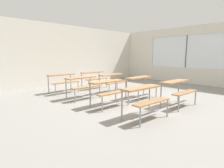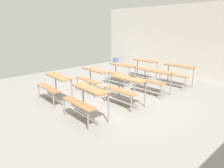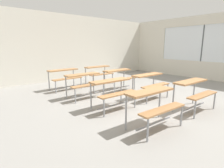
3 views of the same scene
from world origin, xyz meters
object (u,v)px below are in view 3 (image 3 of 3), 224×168
(desk_bench_r0c0, at_px, (154,100))
(desk_bench_r0c1, at_px, (194,88))
(desk_bench_r2c0, at_px, (85,80))
(desk_bench_r3c1, at_px, (99,71))
(desk_bench_r1c0, at_px, (113,87))
(desk_bench_r1c1, at_px, (150,80))
(desk_bench_r3c0, at_px, (65,75))
(desk_bench_r2c1, at_px, (119,75))

(desk_bench_r0c0, relative_size, desk_bench_r0c1, 1.01)
(desk_bench_r2c0, relative_size, desk_bench_r3c1, 1.00)
(desk_bench_r3c1, bearing_deg, desk_bench_r1c0, -119.07)
(desk_bench_r1c0, bearing_deg, desk_bench_r1c1, 0.42)
(desk_bench_r3c0, bearing_deg, desk_bench_r1c1, -62.36)
(desk_bench_r0c0, xyz_separation_m, desk_bench_r0c1, (1.56, -0.05, 0.00))
(desk_bench_r1c1, distance_m, desk_bench_r3c0, 3.10)
(desk_bench_r0c0, bearing_deg, desk_bench_r0c1, 1.10)
(desk_bench_r0c1, distance_m, desk_bench_r1c0, 2.02)
(desk_bench_r0c0, distance_m, desk_bench_r2c0, 2.63)
(desk_bench_r0c0, relative_size, desk_bench_r2c1, 1.01)
(desk_bench_r2c1, bearing_deg, desk_bench_r3c1, 85.65)
(desk_bench_r0c0, bearing_deg, desk_bench_r2c0, 92.22)
(desk_bench_r0c0, xyz_separation_m, desk_bench_r1c1, (1.53, 1.30, 0.00))
(desk_bench_r3c0, bearing_deg, desk_bench_r2c0, -91.11)
(desk_bench_r1c1, bearing_deg, desk_bench_r2c0, 139.02)
(desk_bench_r0c1, bearing_deg, desk_bench_r0c0, 179.94)
(desk_bench_r0c1, relative_size, desk_bench_r1c0, 1.00)
(desk_bench_r2c1, xyz_separation_m, desk_bench_r3c0, (-1.47, 1.35, 0.00))
(desk_bench_r1c1, xyz_separation_m, desk_bench_r2c0, (-1.51, 1.33, 0.00))
(desk_bench_r0c0, bearing_deg, desk_bench_r3c0, 92.70)
(desk_bench_r2c0, relative_size, desk_bench_r2c1, 0.99)
(desk_bench_r1c0, xyz_separation_m, desk_bench_r2c0, (-0.04, 1.31, 0.00))
(desk_bench_r2c0, bearing_deg, desk_bench_r1c1, -41.74)
(desk_bench_r2c1, height_order, desk_bench_r3c0, same)
(desk_bench_r0c0, relative_size, desk_bench_r2c0, 1.02)
(desk_bench_r0c1, height_order, desk_bench_r3c1, same)
(desk_bench_r2c0, distance_m, desk_bench_r3c1, 2.04)
(desk_bench_r1c1, bearing_deg, desk_bench_r0c1, -88.69)
(desk_bench_r0c1, height_order, desk_bench_r2c0, same)
(desk_bench_r2c1, height_order, desk_bench_r3c1, same)
(desk_bench_r0c1, xyz_separation_m, desk_bench_r3c0, (-1.55, 4.03, 0.00))
(desk_bench_r1c1, bearing_deg, desk_bench_r2c1, 93.05)
(desk_bench_r2c0, xyz_separation_m, desk_bench_r3c1, (1.51, 1.36, 0.00))
(desk_bench_r2c1, bearing_deg, desk_bench_r3c0, 136.00)
(desk_bench_r1c1, xyz_separation_m, desk_bench_r2c1, (-0.06, 1.35, 0.00))
(desk_bench_r2c1, distance_m, desk_bench_r3c0, 1.99)
(desk_bench_r1c0, bearing_deg, desk_bench_r3c0, 92.63)
(desk_bench_r1c0, xyz_separation_m, desk_bench_r3c0, (-0.06, 2.67, 0.00))
(desk_bench_r0c1, relative_size, desk_bench_r1c1, 1.01)
(desk_bench_r1c0, height_order, desk_bench_r3c0, same)
(desk_bench_r2c0, bearing_deg, desk_bench_r0c1, -60.55)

